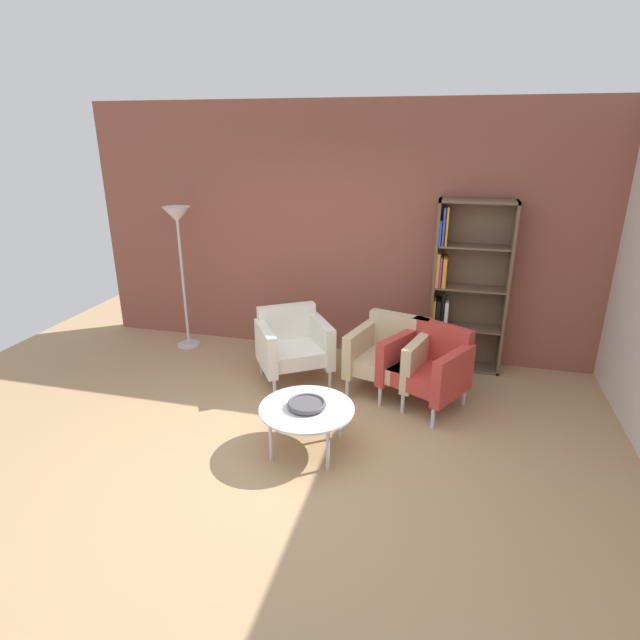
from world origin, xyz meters
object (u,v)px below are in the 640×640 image
coffee_table_low (307,410)px  floor_lamp_torchiere (178,232)px  armchair_by_bookshelf (293,344)px  armchair_corner_red (428,365)px  decorative_bowl (307,404)px  armchair_spare_guest (390,354)px  bookshelf_tall (462,290)px

coffee_table_low → floor_lamp_torchiere: 2.96m
armchair_by_bookshelf → floor_lamp_torchiere: bearing=126.7°
armchair_corner_red → floor_lamp_torchiere: (-3.00, 0.75, 1.03)m
decorative_bowl → floor_lamp_torchiere: floor_lamp_torchiere is taller
decorative_bowl → armchair_corner_red: 1.41m
armchair_spare_guest → bookshelf_tall: bearing=66.0°
decorative_bowl → armchair_by_bookshelf: size_ratio=0.34×
coffee_table_low → floor_lamp_torchiere: floor_lamp_torchiere is taller
bookshelf_tall → armchair_spare_guest: bearing=-129.8°
armchair_by_bookshelf → decorative_bowl: bearing=-101.1°
bookshelf_tall → decorative_bowl: bearing=-120.8°
floor_lamp_torchiere → armchair_spare_guest: bearing=-12.6°
bookshelf_tall → armchair_corner_red: bookshelf_tall is taller
decorative_bowl → floor_lamp_torchiere: bearing=138.8°
coffee_table_low → floor_lamp_torchiere: (-2.07, 1.81, 1.08)m
armchair_by_bookshelf → armchair_corner_red: same height
coffee_table_low → decorative_bowl: bearing=76.0°
coffee_table_low → armchair_corner_red: size_ratio=0.86×
coffee_table_low → armchair_by_bookshelf: (-0.51, 1.24, 0.04)m
coffee_table_low → armchair_corner_red: 1.41m
decorative_bowl → armchair_corner_red: (0.93, 1.06, -0.02)m
armchair_by_bookshelf → armchair_corner_red: bearing=-40.7°
armchair_by_bookshelf → floor_lamp_torchiere: (-1.56, 0.57, 1.03)m
bookshelf_tall → armchair_corner_red: bearing=-106.2°
coffee_table_low → armchair_by_bookshelf: 1.34m
bookshelf_tall → coffee_table_low: 2.43m
floor_lamp_torchiere → bookshelf_tall: bearing=3.9°
bookshelf_tall → armchair_by_bookshelf: size_ratio=2.02×
armchair_spare_guest → floor_lamp_torchiere: (-2.61, 0.59, 1.03)m
armchair_by_bookshelf → floor_lamp_torchiere: floor_lamp_torchiere is taller
coffee_table_low → decorative_bowl: 0.06m
armchair_spare_guest → armchair_corner_red: size_ratio=0.93×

